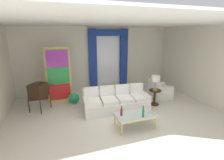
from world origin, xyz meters
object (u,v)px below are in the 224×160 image
at_px(stained_glass_divider, 59,77).
at_px(peacock_figurine, 74,99).
at_px(coffee_table, 135,116).
at_px(bottle_crystal_tall, 121,112).
at_px(bottle_blue_decanter, 150,109).
at_px(armchair_white, 159,91).
at_px(couch_white_long, 116,101).
at_px(table_lamp_brass, 156,79).
at_px(round_side_table, 155,96).
at_px(bottle_amber_squat, 143,112).
at_px(vintage_tv, 39,91).

distance_m(stained_glass_divider, peacock_figurine, 1.07).
height_order(coffee_table, bottle_crystal_tall, bottle_crystal_tall).
xyz_separation_m(coffee_table, bottle_blue_decanter, (0.45, -0.08, 0.18)).
distance_m(coffee_table, armchair_white, 2.72).
bearing_deg(couch_white_long, stained_glass_divider, 144.43).
height_order(stained_glass_divider, table_lamp_brass, stained_glass_divider).
relative_size(stained_glass_divider, peacock_figurine, 3.67).
distance_m(bottle_blue_decanter, bottle_crystal_tall, 0.86).
relative_size(coffee_table, round_side_table, 1.90).
bearing_deg(couch_white_long, bottle_blue_decanter, -69.25).
bearing_deg(peacock_figurine, bottle_crystal_tall, -63.82).
xyz_separation_m(bottle_crystal_tall, peacock_figurine, (-1.09, 2.22, -0.31)).
bearing_deg(table_lamp_brass, bottle_amber_squat, -132.32).
bearing_deg(coffee_table, bottle_amber_squat, -52.60).
bearing_deg(bottle_amber_squat, bottle_blue_decanter, 23.17).
height_order(armchair_white, table_lamp_brass, table_lamp_brass).
bearing_deg(vintage_tv, stained_glass_divider, 36.72).
height_order(coffee_table, armchair_white, armchair_white).
bearing_deg(armchair_white, peacock_figurine, 172.02).
bearing_deg(coffee_table, bottle_crystal_tall, 169.76).
xyz_separation_m(couch_white_long, coffee_table, (0.10, -1.36, 0.07)).
bearing_deg(bottle_blue_decanter, round_side_table, 52.18).
xyz_separation_m(bottle_crystal_tall, round_side_table, (1.87, 1.17, -0.18)).
xyz_separation_m(vintage_tv, peacock_figurine, (1.23, 0.12, -0.51)).
xyz_separation_m(bottle_amber_squat, vintage_tv, (-2.88, 2.37, 0.17)).
height_order(couch_white_long, peacock_figurine, couch_white_long).
relative_size(vintage_tv, armchair_white, 1.56).
height_order(bottle_crystal_tall, armchair_white, armchair_white).
relative_size(armchair_white, peacock_figurine, 1.44).
distance_m(vintage_tv, round_side_table, 4.31).
relative_size(bottle_blue_decanter, round_side_table, 0.57).
relative_size(bottle_blue_decanter, bottle_amber_squat, 0.97).
bearing_deg(stained_glass_divider, couch_white_long, -35.57).
bearing_deg(vintage_tv, bottle_amber_squat, -39.51).
distance_m(bottle_blue_decanter, armchair_white, 2.48).
bearing_deg(bottle_blue_decanter, stained_glass_divider, 131.08).
bearing_deg(couch_white_long, round_side_table, -4.33).
distance_m(coffee_table, table_lamp_brass, 2.04).
height_order(bottle_blue_decanter, table_lamp_brass, table_lamp_brass).
bearing_deg(coffee_table, peacock_figurine, 123.00).
height_order(peacock_figurine, round_side_table, round_side_table).
bearing_deg(table_lamp_brass, vintage_tv, 167.59).
xyz_separation_m(bottle_amber_squat, table_lamp_brass, (1.32, 1.45, 0.47)).
bearing_deg(bottle_crystal_tall, vintage_tv, 137.94).
height_order(bottle_blue_decanter, armchair_white, armchair_white).
bearing_deg(bottle_crystal_tall, bottle_blue_decanter, -10.11).
bearing_deg(round_side_table, bottle_crystal_tall, -147.91).
bearing_deg(bottle_amber_squat, couch_white_long, 99.25).
xyz_separation_m(bottle_crystal_tall, armchair_white, (2.44, 1.72, -0.25)).
xyz_separation_m(coffee_table, peacock_figurine, (-1.49, 2.29, -0.15)).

